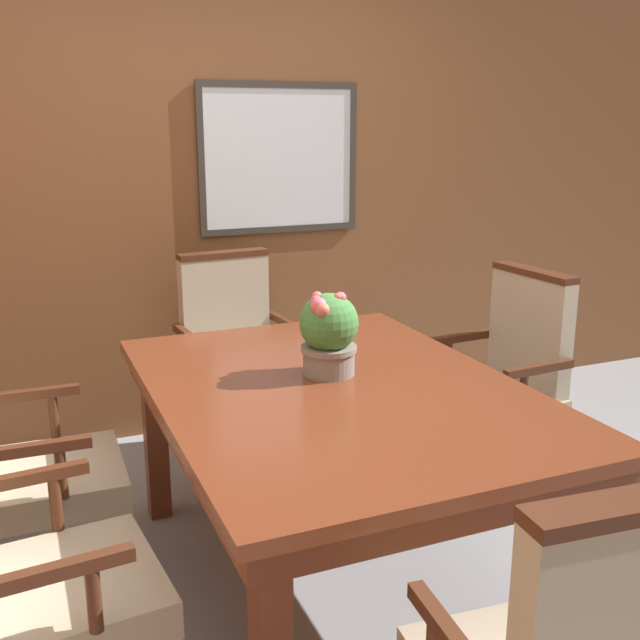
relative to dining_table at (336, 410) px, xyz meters
name	(u,v)px	position (x,y,z in m)	size (l,w,h in m)	color
ground_plane	(343,592)	(0.00, -0.08, -0.69)	(14.00, 14.00, 0.00)	gray
wall_back	(209,208)	(0.00, 1.69, 0.54)	(7.20, 0.08, 2.45)	brown
dining_table	(336,410)	(0.00, 0.00, 0.00)	(1.23, 1.71, 0.78)	maroon
chair_left_near	(25,564)	(-1.06, -0.37, -0.13)	(0.56, 0.59, 1.04)	#472314
chair_head_far	(235,349)	(0.00, 1.26, -0.13)	(0.59, 0.56, 1.04)	#472314
chair_right_far	(504,375)	(1.01, 0.39, -0.13)	(0.55, 0.58, 1.04)	#472314
chair_left_far	(21,452)	(-1.04, 0.37, -0.13)	(0.53, 0.57, 1.04)	#472314
potted_plant	(329,332)	(0.02, 0.12, 0.25)	(0.22, 0.22, 0.31)	gray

